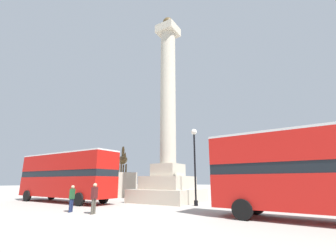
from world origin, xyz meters
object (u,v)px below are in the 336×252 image
(equestrian_statue, at_px, (122,182))
(street_lamp, at_px, (195,157))
(pedestrian_near_lamp, at_px, (72,197))
(bus_b, at_px, (331,169))
(bus_a, at_px, (66,175))
(monument_column, at_px, (168,145))
(pedestrian_by_plinth, at_px, (94,196))

(equestrian_statue, height_order, street_lamp, equestrian_statue)
(pedestrian_near_lamp, bearing_deg, street_lamp, -62.98)
(bus_b, height_order, street_lamp, street_lamp)
(pedestrian_near_lamp, bearing_deg, equestrian_statue, 1.87)
(bus_a, height_order, equestrian_statue, equestrian_statue)
(bus_b, relative_size, pedestrian_near_lamp, 6.90)
(street_lamp, bearing_deg, bus_a, -162.29)
(equestrian_statue, bearing_deg, monument_column, 14.35)
(bus_a, xyz_separation_m, bus_b, (20.02, -0.23, -0.02))
(monument_column, xyz_separation_m, bus_b, (12.20, -5.53, -2.90))
(bus_b, height_order, equestrian_statue, equestrian_statue)
(equestrian_statue, bearing_deg, pedestrian_by_plinth, -19.75)
(monument_column, relative_size, bus_b, 1.77)
(pedestrian_near_lamp, height_order, pedestrian_by_plinth, pedestrian_by_plinth)
(bus_a, bearing_deg, bus_b, 0.07)
(monument_column, height_order, bus_b, monument_column)
(equestrian_statue, distance_m, street_lamp, 13.07)
(bus_b, relative_size, pedestrian_by_plinth, 6.36)
(bus_a, height_order, street_lamp, street_lamp)
(bus_a, xyz_separation_m, pedestrian_by_plinth, (8.22, -3.57, -1.42))
(equestrian_statue, relative_size, pedestrian_by_plinth, 3.55)
(bus_b, distance_m, pedestrian_by_plinth, 12.35)
(bus_a, relative_size, pedestrian_near_lamp, 6.95)
(equestrian_statue, height_order, pedestrian_by_plinth, equestrian_statue)
(bus_a, height_order, pedestrian_by_plinth, bus_a)
(monument_column, bearing_deg, bus_a, -145.91)
(street_lamp, relative_size, pedestrian_by_plinth, 3.50)
(street_lamp, bearing_deg, pedestrian_near_lamp, -124.18)
(monument_column, xyz_separation_m, bus_a, (-7.82, -5.30, -2.88))
(bus_b, xyz_separation_m, pedestrian_near_lamp, (-13.64, -3.51, -1.51))
(bus_a, xyz_separation_m, pedestrian_near_lamp, (6.38, -3.74, -1.53))
(monument_column, relative_size, bus_a, 1.76)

